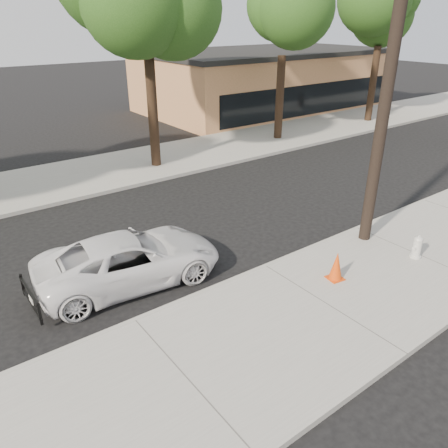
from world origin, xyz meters
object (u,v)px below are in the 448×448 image
(fire_hydrant, at_px, (417,247))
(traffic_cone, at_px, (336,266))
(utility_pole, at_px, (387,87))
(police_cruiser, at_px, (130,259))

(fire_hydrant, bearing_deg, traffic_cone, 167.34)
(fire_hydrant, xyz_separation_m, traffic_cone, (-2.74, 0.63, 0.06))
(utility_pole, height_order, police_cruiser, utility_pole)
(fire_hydrant, relative_size, traffic_cone, 0.84)
(utility_pole, relative_size, traffic_cone, 11.47)
(fire_hydrant, bearing_deg, police_cruiser, 150.72)
(police_cruiser, height_order, traffic_cone, police_cruiser)
(utility_pole, distance_m, traffic_cone, 5.00)
(traffic_cone, bearing_deg, police_cruiser, 141.99)
(police_cruiser, bearing_deg, fire_hydrant, -113.05)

